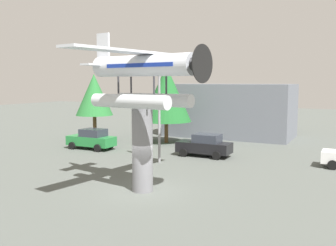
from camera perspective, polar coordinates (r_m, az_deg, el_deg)
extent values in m
plane|color=#515651|center=(20.75, -3.79, -10.06)|extent=(140.00, 140.00, 0.00)
cylinder|color=slate|center=(20.23, -3.84, -3.97)|extent=(1.10, 1.10, 4.47)
cylinder|color=silver|center=(19.19, -5.83, 3.24)|extent=(4.85, 1.49, 0.70)
cylinder|color=#333338|center=(18.77, -2.09, 5.64)|extent=(0.12, 0.12, 0.90)
cylinder|color=#333338|center=(20.35, -7.42, 5.64)|extent=(0.12, 0.12, 0.90)
cylinder|color=silver|center=(20.71, -2.10, 3.48)|extent=(4.85, 1.49, 0.70)
cylinder|color=#333338|center=(19.56, -0.26, 5.67)|extent=(0.12, 0.12, 0.90)
cylinder|color=#333338|center=(21.08, -5.53, 5.68)|extent=(0.12, 0.12, 0.90)
cylinder|color=silver|center=(19.93, -3.93, 8.54)|extent=(6.30, 2.12, 1.10)
cube|color=#193399|center=(19.80, -3.49, 8.56)|extent=(4.47, 1.85, 0.20)
cone|color=#262628|center=(18.00, 4.07, 8.79)|extent=(0.84, 0.98, 0.88)
cylinder|color=black|center=(17.79, 5.17, 8.81)|extent=(0.34, 1.78, 1.80)
cube|color=silver|center=(19.71, -3.04, 10.35)|extent=(2.83, 10.44, 0.12)
cube|color=silver|center=(21.85, -9.60, 8.52)|extent=(1.16, 2.88, 0.10)
cube|color=silver|center=(21.93, -9.65, 11.40)|extent=(0.91, 0.27, 1.30)
cube|color=#237A38|center=(33.66, -11.40, -2.61)|extent=(4.20, 1.70, 0.80)
cube|color=#2D333D|center=(33.41, -11.09, -1.42)|extent=(2.00, 1.56, 0.64)
cylinder|color=black|center=(35.25, -12.21, -2.89)|extent=(0.64, 0.22, 0.64)
cylinder|color=black|center=(33.89, -14.12, -3.30)|extent=(0.64, 0.22, 0.64)
cylinder|color=black|center=(33.63, -8.62, -3.25)|extent=(0.64, 0.22, 0.64)
cylinder|color=black|center=(32.21, -10.48, -3.71)|extent=(0.64, 0.22, 0.64)
cube|color=black|center=(29.93, 5.39, -3.61)|extent=(4.20, 1.70, 0.80)
cube|color=#2D333D|center=(29.72, 5.86, -2.27)|extent=(2.00, 1.56, 0.64)
cylinder|color=black|center=(31.32, 3.68, -3.90)|extent=(0.64, 0.22, 0.64)
cylinder|color=black|center=(29.70, 2.32, -4.45)|extent=(0.64, 0.22, 0.64)
cylinder|color=black|center=(30.38, 8.38, -4.27)|extent=(0.64, 0.22, 0.64)
cylinder|color=black|center=(28.71, 7.24, -4.86)|extent=(0.64, 0.22, 0.64)
cylinder|color=black|center=(29.35, 23.56, -5.09)|extent=(0.64, 0.22, 0.64)
cylinder|color=black|center=(27.58, 23.34, -5.78)|extent=(0.64, 0.22, 0.64)
cylinder|color=gray|center=(27.13, -1.32, 1.86)|extent=(0.18, 0.18, 7.50)
cylinder|color=gray|center=(26.73, 0.20, 9.62)|extent=(1.60, 0.12, 0.12)
cube|color=silver|center=(26.42, 1.58, 9.55)|extent=(0.50, 0.28, 0.20)
cube|color=slate|center=(41.16, 9.17, 1.90)|extent=(13.02, 6.54, 5.55)
cylinder|color=brown|center=(38.32, -10.86, -0.72)|extent=(0.36, 0.36, 2.52)
cone|color=#287033|center=(38.07, -10.97, 4.17)|extent=(3.62, 3.62, 4.02)
cylinder|color=brown|center=(36.39, -0.25, -1.35)|extent=(0.36, 0.36, 2.04)
cone|color=#1E6028|center=(36.09, -0.25, 4.42)|extent=(4.76, 4.76, 5.29)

